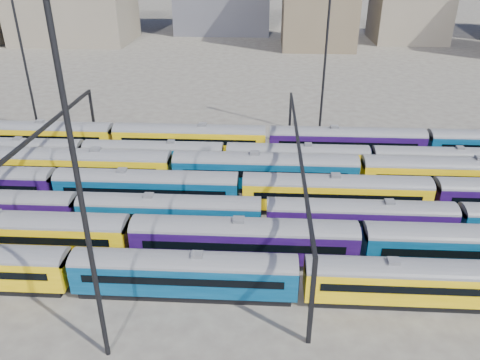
# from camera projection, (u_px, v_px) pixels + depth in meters

# --- Properties ---
(ground) EXTENTS (500.00, 500.00, 0.00)m
(ground) POSITION_uv_depth(u_px,v_px,m) (209.00, 208.00, 54.24)
(ground) COLOR #48433D
(ground) RESTS_ON ground
(rake_0) EXTENTS (98.43, 2.88, 4.85)m
(rake_0) POSITION_uv_depth(u_px,v_px,m) (421.00, 278.00, 38.75)
(rake_0) COLOR black
(rake_0) RESTS_ON ground
(rake_1) EXTENTS (129.68, 3.16, 5.33)m
(rake_1) POSITION_uv_depth(u_px,v_px,m) (130.00, 233.00, 44.37)
(rake_1) COLOR black
(rake_1) RESTS_ON ground
(rake_2) EXTENTS (117.48, 2.87, 4.82)m
(rake_2) POSITION_uv_depth(u_px,v_px,m) (77.00, 207.00, 49.30)
(rake_2) COLOR black
(rake_2) RESTS_ON ground
(rake_3) EXTENTS (127.67, 3.11, 5.25)m
(rake_3) POSITION_uv_depth(u_px,v_px,m) (55.00, 183.00, 53.87)
(rake_3) COLOR black
(rake_3) RESTS_ON ground
(rake_4) EXTENTS (136.78, 3.33, 5.63)m
(rake_4) POSITION_uv_depth(u_px,v_px,m) (172.00, 165.00, 57.61)
(rake_4) COLOR black
(rake_4) RESTS_ON ground
(rake_5) EXTENTS (133.33, 2.79, 4.68)m
(rake_5) POSITION_uv_depth(u_px,v_px,m) (297.00, 156.00, 61.51)
(rake_5) COLOR black
(rake_5) RESTS_ON ground
(rake_6) EXTENTS (131.88, 3.21, 5.42)m
(rake_6) POSITION_uv_depth(u_px,v_px,m) (114.00, 135.00, 67.08)
(rake_6) COLOR black
(rake_6) RESTS_ON ground
(gantry_1) EXTENTS (0.35, 40.35, 8.03)m
(gantry_1) POSITION_uv_depth(u_px,v_px,m) (29.00, 150.00, 52.17)
(gantry_1) COLOR black
(gantry_1) RESTS_ON ground
(gantry_2) EXTENTS (0.35, 40.35, 8.03)m
(gantry_2) POSITION_uv_depth(u_px,v_px,m) (298.00, 156.00, 50.68)
(gantry_2) COLOR black
(gantry_2) RESTS_ON ground
(mast_1) EXTENTS (1.40, 0.50, 25.60)m
(mast_1) POSITION_uv_depth(u_px,v_px,m) (21.00, 45.00, 69.03)
(mast_1) COLOR black
(mast_1) RESTS_ON ground
(mast_2) EXTENTS (1.40, 0.50, 25.60)m
(mast_2) POSITION_uv_depth(u_px,v_px,m) (79.00, 188.00, 28.58)
(mast_2) COLOR black
(mast_2) RESTS_ON ground
(mast_3) EXTENTS (1.40, 0.50, 25.60)m
(mast_3) POSITION_uv_depth(u_px,v_px,m) (326.00, 46.00, 68.59)
(mast_3) COLOR black
(mast_3) RESTS_ON ground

